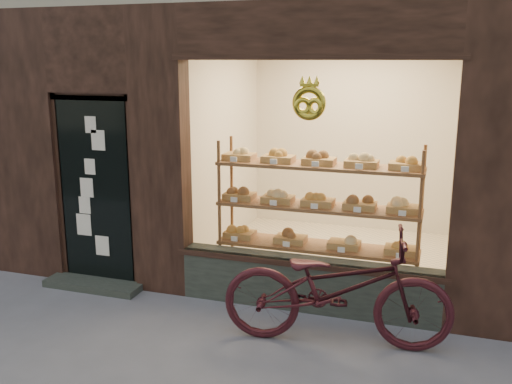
% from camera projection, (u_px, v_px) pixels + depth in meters
% --- Properties ---
extents(display_shelf, '(2.20, 0.45, 1.70)m').
position_uv_depth(display_shelf, '(318.00, 217.00, 6.19)').
color(display_shelf, brown).
rests_on(display_shelf, ground).
extents(bicycle, '(2.15, 1.00, 1.09)m').
position_uv_depth(bicycle, '(337.00, 288.00, 5.14)').
color(bicycle, '#351017').
rests_on(bicycle, ground).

